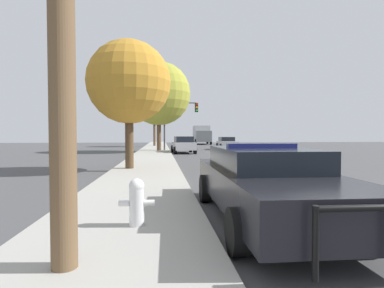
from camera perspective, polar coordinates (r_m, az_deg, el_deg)
ground_plane at (r=7.94m, az=28.67°, el=-10.34°), size 110.00×110.00×0.00m
sidewalk_left at (r=6.61m, az=-11.82°, el=-12.02°), size 3.00×110.00×0.13m
police_car at (r=6.00m, az=13.72°, el=-6.83°), size 2.19×5.43×1.46m
fire_hydrant at (r=5.14m, az=-10.50°, el=-10.54°), size 0.59×0.26×0.78m
traffic_light at (r=29.52m, az=-2.61°, el=5.44°), size 3.39×0.35×4.77m
car_background_midblock at (r=26.41m, az=-1.66°, el=-0.08°), size 2.10×4.10×1.47m
car_background_oncoming at (r=32.36m, az=6.63°, el=0.21°), size 2.02×4.49×1.38m
box_truck at (r=50.67m, az=1.84°, el=1.85°), size 2.87×7.25×3.10m
tree_sidewalk_near at (r=13.85m, az=-11.92°, el=11.40°), size 3.70×3.70×5.69m
tree_sidewalk_far at (r=40.61m, az=-7.18°, el=6.65°), size 3.82×3.82×6.87m
tree_sidewalk_mid at (r=28.29m, az=-6.35°, el=9.50°), size 5.88×5.88×8.25m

